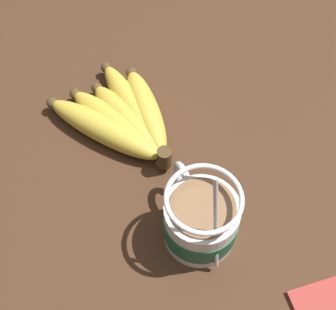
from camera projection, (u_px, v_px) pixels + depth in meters
table at (174, 211)px, 62.70cm from camera, size 127.67×127.67×3.76cm
coffee_mug at (200, 220)px, 55.48cm from camera, size 13.27×9.04×16.76cm
banana_bunch at (124, 119)px, 66.40cm from camera, size 20.97×16.11×4.19cm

